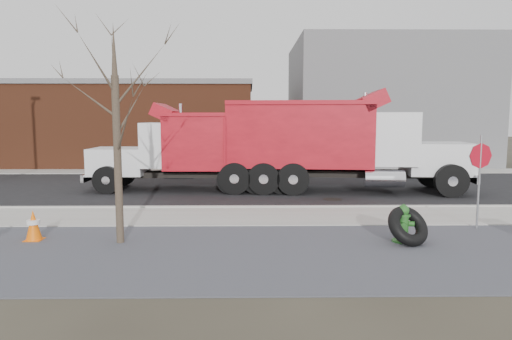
{
  "coord_description": "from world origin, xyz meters",
  "views": [
    {
      "loc": [
        -0.08,
        -13.38,
        3.02
      ],
      "look_at": [
        0.12,
        0.74,
        1.4
      ],
      "focal_mm": 32.0,
      "sensor_mm": 36.0,
      "label": 1
    }
  ],
  "objects_px": {
    "fire_hydrant": "(403,225)",
    "dump_truck_red_b": "(201,147)",
    "truck_tire": "(408,226)",
    "stop_sign": "(480,165)",
    "dump_truck_red_a": "(333,141)"
  },
  "relations": [
    {
      "from": "fire_hydrant",
      "to": "truck_tire",
      "type": "distance_m",
      "value": 0.19
    },
    {
      "from": "fire_hydrant",
      "to": "stop_sign",
      "type": "relative_size",
      "value": 0.37
    },
    {
      "from": "dump_truck_red_b",
      "to": "truck_tire",
      "type": "bearing_deg",
      "value": 125.11
    },
    {
      "from": "truck_tire",
      "to": "fire_hydrant",
      "type": "bearing_deg",
      "value": 108.57
    },
    {
      "from": "fire_hydrant",
      "to": "stop_sign",
      "type": "distance_m",
      "value": 3.09
    },
    {
      "from": "stop_sign",
      "to": "dump_truck_red_a",
      "type": "relative_size",
      "value": 0.25
    },
    {
      "from": "truck_tire",
      "to": "dump_truck_red_b",
      "type": "distance_m",
      "value": 10.3
    },
    {
      "from": "fire_hydrant",
      "to": "dump_truck_red_b",
      "type": "height_order",
      "value": "dump_truck_red_b"
    },
    {
      "from": "fire_hydrant",
      "to": "dump_truck_red_b",
      "type": "distance_m",
      "value": 10.13
    },
    {
      "from": "fire_hydrant",
      "to": "truck_tire",
      "type": "bearing_deg",
      "value": -54.32
    },
    {
      "from": "fire_hydrant",
      "to": "stop_sign",
      "type": "xyz_separation_m",
      "value": [
        2.47,
        1.31,
        1.32
      ]
    },
    {
      "from": "dump_truck_red_b",
      "to": "stop_sign",
      "type": "bearing_deg",
      "value": 140.38
    },
    {
      "from": "stop_sign",
      "to": "fire_hydrant",
      "type": "bearing_deg",
      "value": -142.62
    },
    {
      "from": "stop_sign",
      "to": "dump_truck_red_b",
      "type": "relative_size",
      "value": 0.3
    },
    {
      "from": "truck_tire",
      "to": "dump_truck_red_a",
      "type": "height_order",
      "value": "dump_truck_red_a"
    }
  ]
}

